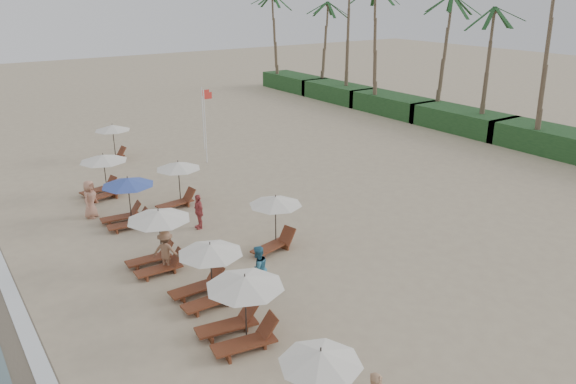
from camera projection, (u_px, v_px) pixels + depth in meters
ground at (386, 292)px, 19.85m from camera, size 160.00×160.00×0.00m
shrub_hedge at (462, 120)px, 42.48m from camera, size 3.20×53.00×1.60m
lounger_station_1 at (239, 308)px, 16.73m from camera, size 2.72×2.45×2.16m
lounger_station_2 at (206, 272)px, 18.97m from camera, size 2.57×2.30×2.09m
lounger_station_3 at (156, 237)px, 21.07m from camera, size 2.57×2.46×2.38m
lounger_station_4 at (126, 199)px, 25.11m from camera, size 2.55×2.39×2.25m
lounger_station_5 at (102, 173)px, 28.63m from camera, size 2.61×2.45×2.25m
inland_station_0 at (274, 217)px, 22.72m from camera, size 2.67×2.24×2.22m
inland_station_1 at (177, 179)px, 27.32m from camera, size 2.64×2.24×2.22m
inland_station_2 at (112, 137)px, 34.84m from camera, size 2.57×2.24×2.22m
beachgoer_mid_a at (258, 269)px, 19.60m from camera, size 0.93×0.77×1.77m
beachgoer_mid_b at (166, 251)px, 21.08m from camera, size 1.19×1.19×1.66m
beachgoer_far_a at (199, 211)px, 24.90m from camera, size 0.48×0.99×1.63m
beachgoer_far_b at (90, 199)px, 26.06m from camera, size 1.06×1.04×1.85m
flag_pole_near at (206, 123)px, 33.89m from camera, size 0.60×0.08×4.60m
flag_pole_far at (203, 115)px, 36.87m from camera, size 0.60×0.08×4.23m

